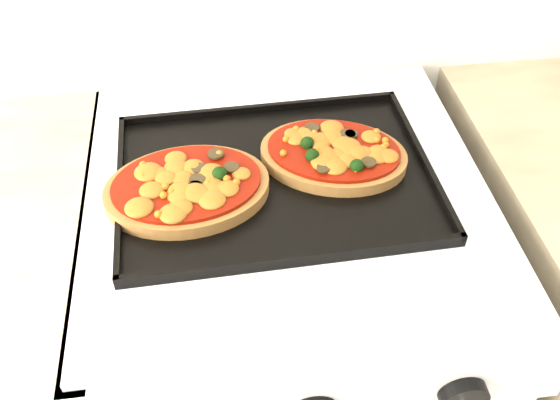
{
  "coord_description": "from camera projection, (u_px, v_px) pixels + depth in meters",
  "views": [
    {
      "loc": [
        -0.13,
        1.03,
        1.53
      ],
      "look_at": [
        -0.05,
        1.66,
        0.92
      ],
      "focal_mm": 40.0,
      "sensor_mm": 36.0,
      "label": 1
    }
  ],
  "objects": [
    {
      "name": "pizza_right",
      "position": [
        333.0,
        153.0,
        0.93
      ],
      "size": [
        0.26,
        0.22,
        0.03
      ],
      "primitive_type": null,
      "rotation": [
        0.0,
        0.0,
        -0.32
      ],
      "color": "olive",
      "rests_on": "baking_tray"
    },
    {
      "name": "pizza_left",
      "position": [
        187.0,
        186.0,
        0.88
      ],
      "size": [
        0.25,
        0.19,
        0.03
      ],
      "primitive_type": null,
      "rotation": [
        0.0,
        0.0,
        0.09
      ],
      "color": "olive",
      "rests_on": "baking_tray"
    },
    {
      "name": "stove",
      "position": [
        285.0,
        354.0,
        1.23
      ],
      "size": [
        0.6,
        0.6,
        0.91
      ],
      "primitive_type": "cube",
      "color": "white",
      "rests_on": "floor"
    },
    {
      "name": "control_panel",
      "position": [
        323.0,
        398.0,
        0.73
      ],
      "size": [
        0.6,
        0.02,
        0.09
      ],
      "primitive_type": "cube",
      "color": "white",
      "rests_on": "stove"
    },
    {
      "name": "knob_right",
      "position": [
        463.0,
        396.0,
        0.73
      ],
      "size": [
        0.06,
        0.02,
        0.06
      ],
      "primitive_type": "cylinder",
      "rotation": [
        1.57,
        0.0,
        0.0
      ],
      "color": "black",
      "rests_on": "control_panel"
    },
    {
      "name": "baking_tray",
      "position": [
        276.0,
        176.0,
        0.92
      ],
      "size": [
        0.47,
        0.35,
        0.02
      ],
      "primitive_type": "cube",
      "rotation": [
        0.0,
        0.0,
        0.03
      ],
      "color": "black",
      "rests_on": "stove"
    }
  ]
}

